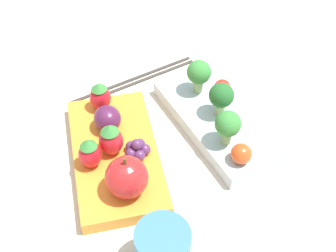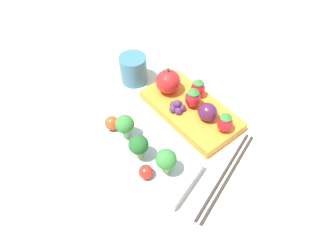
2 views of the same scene
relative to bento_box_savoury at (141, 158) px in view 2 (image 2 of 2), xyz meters
The scene contains 16 objects.
ground_plane 0.07m from the bento_box_savoury, 82.02° to the right, with size 4.00×4.00×0.00m, color beige.
bento_box_savoury is the anchor object (origin of this frame).
bento_box_fruit 0.15m from the bento_box_savoury, 87.15° to the right, with size 0.22×0.14×0.02m.
broccoli_floret_0 0.04m from the bento_box_savoury, 116.59° to the left, with size 0.03×0.03×0.05m.
broccoli_floret_1 0.07m from the bento_box_savoury, behind, with size 0.04×0.04×0.05m.
broccoli_floret_2 0.07m from the bento_box_savoury, 13.74° to the right, with size 0.03×0.03×0.05m.
cherry_tomato_0 0.09m from the bento_box_savoury, ahead, with size 0.03×0.03×0.03m.
cherry_tomato_1 0.05m from the bento_box_savoury, 148.27° to the left, with size 0.02×0.02×0.02m.
apple 0.18m from the bento_box_savoury, 63.95° to the right, with size 0.05×0.05×0.06m.
strawberry_0 0.19m from the bento_box_savoury, 83.47° to the right, with size 0.03×0.03×0.05m.
strawberry_1 0.17m from the bento_box_savoury, 116.40° to the right, with size 0.03×0.03×0.05m.
strawberry_2 0.16m from the bento_box_savoury, 87.86° to the right, with size 0.03×0.03×0.05m.
plum 0.16m from the bento_box_savoury, 102.03° to the right, with size 0.04×0.04×0.04m.
grape_cluster 0.13m from the bento_box_savoury, 78.65° to the right, with size 0.03×0.03×0.03m.
drinking_cup 0.23m from the bento_box_savoury, 40.36° to the right, with size 0.06×0.06×0.06m.
chopsticks_pair 0.16m from the bento_box_savoury, 148.32° to the right, with size 0.05×0.21×0.01m.
Camera 2 is at (-0.25, 0.26, 0.47)m, focal length 32.00 mm.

